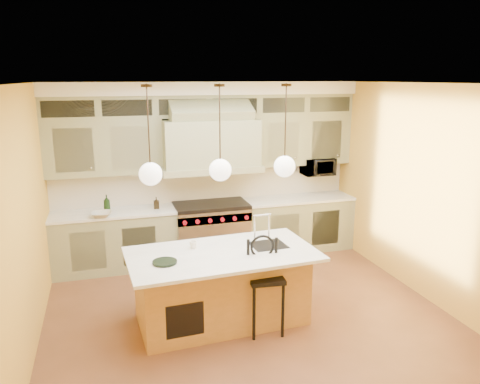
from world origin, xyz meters
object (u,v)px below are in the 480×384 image
object	(u,v)px
kitchen_island	(222,285)
counter_stool	(265,279)
microwave	(318,167)
range	(211,231)

from	to	relation	value
kitchen_island	counter_stool	size ratio (longest dim) A/B	2.00
microwave	kitchen_island	bearing A→B (deg)	-136.72
kitchen_island	range	bearing A→B (deg)	77.38
range	kitchen_island	distance (m)	2.08
kitchen_island	counter_stool	bearing A→B (deg)	-43.00
kitchen_island	microwave	distance (m)	3.30
range	counter_stool	xyz separation A→B (m)	(0.09, -2.41, 0.17)
range	counter_stool	size ratio (longest dim) A/B	1.04
microwave	range	bearing A→B (deg)	-176.88
kitchen_island	counter_stool	xyz separation A→B (m)	(0.43, -0.36, 0.19)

